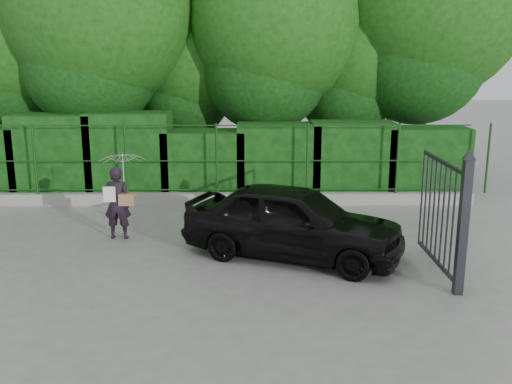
{
  "coord_description": "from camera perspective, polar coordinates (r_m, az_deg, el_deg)",
  "views": [
    {
      "loc": [
        1.27,
        -9.73,
        3.74
      ],
      "look_at": [
        1.37,
        1.3,
        1.1
      ],
      "focal_mm": 40.0,
      "sensor_mm": 36.0,
      "label": 1
    }
  ],
  "objects": [
    {
      "name": "car",
      "position": [
        10.77,
        3.72,
        -2.93
      ],
      "size": [
        4.48,
        3.17,
        1.42
      ],
      "primitive_type": "imported",
      "rotation": [
        0.0,
        0.0,
        1.17
      ],
      "color": "black",
      "rests_on": "ground"
    },
    {
      "name": "gate",
      "position": [
        9.94,
        19.09,
        -2.19
      ],
      "size": [
        0.22,
        2.33,
        2.36
      ],
      "color": "#27272D",
      "rests_on": "ground"
    },
    {
      "name": "kerb",
      "position": [
        14.74,
        -5.44,
        -0.7
      ],
      "size": [
        14.0,
        0.25,
        0.3
      ],
      "primitive_type": "cube",
      "color": "#9E9E99",
      "rests_on": "ground"
    },
    {
      "name": "trees",
      "position": [
        17.49,
        -0.97,
        16.34
      ],
      "size": [
        17.1,
        6.15,
        8.08
      ],
      "color": "black",
      "rests_on": "ground"
    },
    {
      "name": "hedge",
      "position": [
        15.54,
        -5.61,
        3.28
      ],
      "size": [
        14.2,
        1.2,
        2.28
      ],
      "color": "black",
      "rests_on": "ground"
    },
    {
      "name": "fence",
      "position": [
        14.5,
        -4.66,
        3.32
      ],
      "size": [
        14.13,
        0.06,
        1.8
      ],
      "color": "#143F13",
      "rests_on": "kerb"
    },
    {
      "name": "woman",
      "position": [
        12.1,
        -13.3,
        0.97
      ],
      "size": [
        0.93,
        0.95,
        1.81
      ],
      "color": "black",
      "rests_on": "ground"
    },
    {
      "name": "ground",
      "position": [
        10.51,
        -7.49,
        -7.52
      ],
      "size": [
        80.0,
        80.0,
        0.0
      ],
      "primitive_type": "plane",
      "color": "gray"
    }
  ]
}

